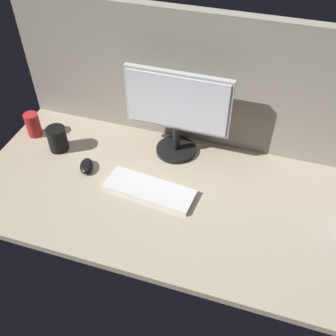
{
  "coord_description": "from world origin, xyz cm",
  "views": [
    {
      "loc": [
        22.94,
        -103.47,
        117.12
      ],
      "look_at": [
        -5.45,
        0.0,
        14.0
      ],
      "focal_mm": 41.66,
      "sensor_mm": 36.0,
      "label": 1
    }
  ],
  "objects_px": {
    "mouse": "(87,166)",
    "mug_black_travel": "(57,139)",
    "keyboard": "(150,190)",
    "mug_red_plastic": "(33,125)",
    "monitor": "(177,110)"
  },
  "relations": [
    {
      "from": "mouse",
      "to": "mug_black_travel",
      "type": "relative_size",
      "value": 0.85
    },
    {
      "from": "keyboard",
      "to": "mug_red_plastic",
      "type": "distance_m",
      "value": 0.67
    },
    {
      "from": "mouse",
      "to": "mug_red_plastic",
      "type": "distance_m",
      "value": 0.37
    },
    {
      "from": "keyboard",
      "to": "mouse",
      "type": "xyz_separation_m",
      "value": [
        -0.3,
        0.04,
        0.01
      ]
    },
    {
      "from": "monitor",
      "to": "keyboard",
      "type": "distance_m",
      "value": 0.35
    },
    {
      "from": "mug_black_travel",
      "to": "monitor",
      "type": "bearing_deg",
      "value": 16.27
    },
    {
      "from": "mug_red_plastic",
      "to": "mug_black_travel",
      "type": "height_order",
      "value": "mug_red_plastic"
    },
    {
      "from": "mug_black_travel",
      "to": "mouse",
      "type": "bearing_deg",
      "value": -25.4
    },
    {
      "from": "monitor",
      "to": "mouse",
      "type": "bearing_deg",
      "value": -144.94
    },
    {
      "from": "mug_red_plastic",
      "to": "mug_black_travel",
      "type": "bearing_deg",
      "value": -19.77
    },
    {
      "from": "keyboard",
      "to": "mug_red_plastic",
      "type": "relative_size",
      "value": 3.2
    },
    {
      "from": "mug_red_plastic",
      "to": "mug_black_travel",
      "type": "distance_m",
      "value": 0.17
    },
    {
      "from": "mug_red_plastic",
      "to": "keyboard",
      "type": "bearing_deg",
      "value": -16.13
    },
    {
      "from": "monitor",
      "to": "mug_black_travel",
      "type": "relative_size",
      "value": 3.96
    },
    {
      "from": "monitor",
      "to": "mug_black_travel",
      "type": "bearing_deg",
      "value": -163.73
    }
  ]
}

